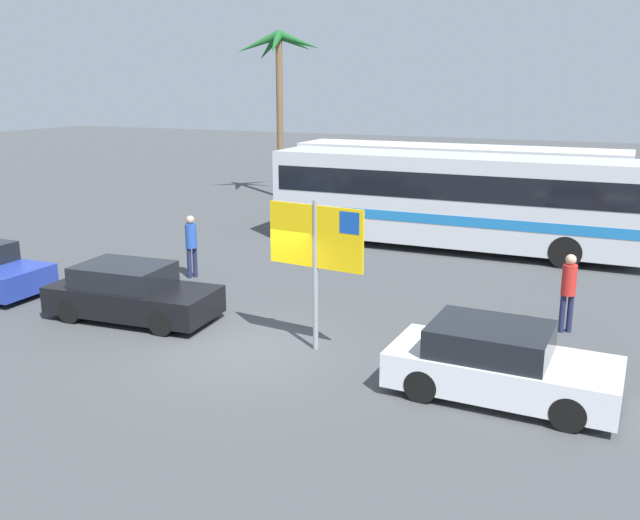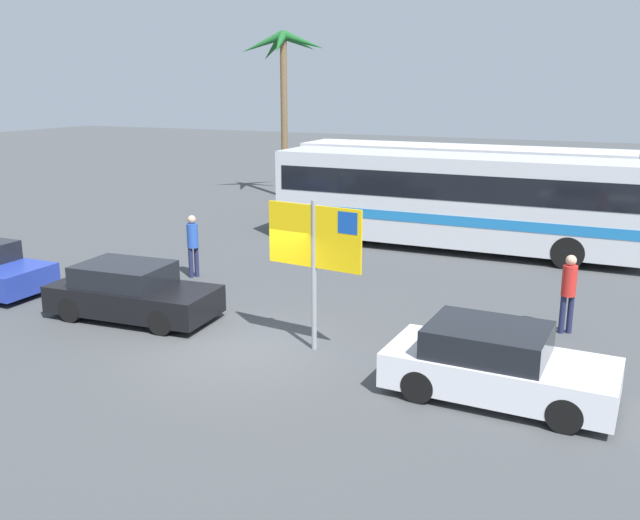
{
  "view_description": "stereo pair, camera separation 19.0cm",
  "coord_description": "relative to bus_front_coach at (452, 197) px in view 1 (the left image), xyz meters",
  "views": [
    {
      "loc": [
        7.13,
        -11.96,
        5.49
      ],
      "look_at": [
        0.41,
        3.01,
        1.3
      ],
      "focal_mm": 38.98,
      "sensor_mm": 36.0,
      "label": 1
    },
    {
      "loc": [
        7.3,
        -11.88,
        5.49
      ],
      "look_at": [
        0.41,
        3.01,
        1.3
      ],
      "focal_mm": 38.98,
      "sensor_mm": 36.0,
      "label": 2
    }
  ],
  "objects": [
    {
      "name": "ground",
      "position": [
        -1.73,
        -10.91,
        -1.78
      ],
      "size": [
        120.0,
        120.0,
        0.0
      ],
      "primitive_type": "plane",
      "color": "#424447"
    },
    {
      "name": "bus_front_coach",
      "position": [
        0.0,
        0.0,
        0.0
      ],
      "size": [
        12.3,
        2.48,
        3.17
      ],
      "color": "silver",
      "rests_on": "ground"
    },
    {
      "name": "bus_rear_coach",
      "position": [
        -0.69,
        3.37,
        0.0
      ],
      "size": [
        12.3,
        2.48,
        3.17
      ],
      "color": "white",
      "rests_on": "ground"
    },
    {
      "name": "ferry_sign",
      "position": [
        -0.31,
        -10.29,
        0.54
      ],
      "size": [
        2.19,
        0.32,
        3.2
      ],
      "rotation": [
        0.0,
        0.0,
        -0.12
      ],
      "color": "gray",
      "rests_on": "ground"
    },
    {
      "name": "car_black",
      "position": [
        -5.2,
        -10.28,
        -1.15
      ],
      "size": [
        4.14,
        1.99,
        1.32
      ],
      "rotation": [
        0.0,
        0.0,
        0.07
      ],
      "color": "black",
      "rests_on": "ground"
    },
    {
      "name": "car_white",
      "position": [
        3.58,
        -11.03,
        -1.15
      ],
      "size": [
        4.04,
        1.89,
        1.32
      ],
      "rotation": [
        0.0,
        0.0,
        -0.03
      ],
      "color": "silver",
      "rests_on": "ground"
    },
    {
      "name": "pedestrian_crossing_lot",
      "position": [
        -5.95,
        -6.64,
        -0.7
      ],
      "size": [
        0.32,
        0.32,
        1.83
      ],
      "rotation": [
        0.0,
        0.0,
        5.73
      ],
      "color": "#1E2347",
      "rests_on": "ground"
    },
    {
      "name": "pedestrian_near_sign",
      "position": [
        4.38,
        -7.01,
        -0.7
      ],
      "size": [
        0.32,
        0.32,
        1.82
      ],
      "rotation": [
        0.0,
        0.0,
        5.22
      ],
      "color": "#1E2347",
      "rests_on": "ground"
    },
    {
      "name": "palm_tree_seaside",
      "position": [
        -10.32,
        7.45,
        4.52
      ],
      "size": [
        3.98,
        3.97,
        7.89
      ],
      "color": "brown",
      "rests_on": "ground"
    }
  ]
}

